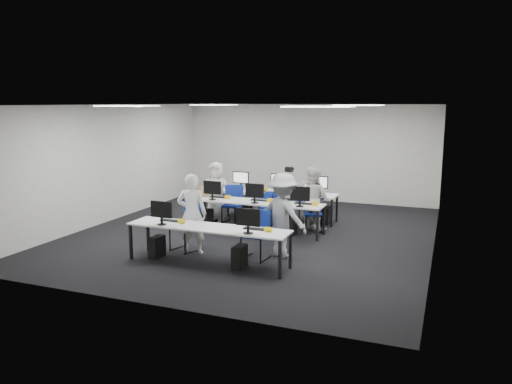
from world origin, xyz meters
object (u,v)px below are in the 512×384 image
at_px(chair_3, 272,216).
at_px(student_2, 216,192).
at_px(student_0, 192,214).
at_px(desk_front, 208,229).
at_px(chair_2, 233,212).
at_px(chair_5, 235,209).
at_px(photographer, 283,215).
at_px(chair_0, 186,235).
at_px(student_1, 313,199).
at_px(desk_mid, 257,204).
at_px(student_3, 310,198).
at_px(chair_1, 256,244).
at_px(chair_4, 313,220).
at_px(chair_6, 268,213).
at_px(chair_7, 306,214).

distance_m(chair_3, student_2, 1.65).
bearing_deg(chair_3, student_0, -122.44).
xyz_separation_m(desk_front, chair_3, (0.16, 3.20, -0.41)).
distance_m(desk_front, chair_2, 3.40).
height_order(chair_2, chair_5, chair_5).
distance_m(chair_5, photographer, 3.32).
height_order(chair_0, photographer, photographer).
distance_m(desk_front, student_1, 3.49).
height_order(desk_mid, student_3, student_3).
bearing_deg(student_0, photographer, 179.10).
relative_size(desk_mid, chair_0, 3.25).
height_order(chair_1, chair_2, chair_1).
distance_m(chair_0, student_3, 3.35).
height_order(chair_2, student_3, student_3).
xyz_separation_m(desk_mid, photographer, (1.18, -1.62, 0.16)).
distance_m(chair_4, student_2, 2.69).
bearing_deg(student_0, chair_5, -99.14).
bearing_deg(chair_0, chair_5, 107.75).
xyz_separation_m(desk_front, chair_0, (-0.84, 0.64, -0.37)).
bearing_deg(chair_2, chair_6, 19.05).
distance_m(chair_1, chair_7, 2.93).
bearing_deg(chair_2, student_0, -78.94).
height_order(desk_front, chair_1, chair_1).
bearing_deg(photographer, student_3, -66.84).
height_order(chair_1, chair_3, chair_1).
bearing_deg(desk_front, chair_4, 68.50).
relative_size(chair_1, student_0, 0.58).
xyz_separation_m(desk_front, chair_4, (1.23, 3.12, -0.42)).
relative_size(chair_1, chair_7, 1.03).
xyz_separation_m(chair_6, student_1, (1.23, -0.19, 0.50)).
bearing_deg(chair_1, desk_mid, 115.09).
distance_m(chair_5, chair_6, 0.91).
bearing_deg(desk_mid, chair_7, 45.37).
relative_size(chair_0, chair_3, 1.16).
bearing_deg(chair_6, chair_2, -165.23).
relative_size(chair_6, chair_7, 0.88).
bearing_deg(chair_1, chair_5, 125.46).
distance_m(chair_3, chair_4, 1.07).
relative_size(student_0, photographer, 0.98).
height_order(chair_0, chair_7, chair_0).
xyz_separation_m(chair_7, student_1, (0.24, -0.27, 0.47)).
bearing_deg(photographer, desk_front, 60.50).
relative_size(chair_6, student_3, 0.54).
relative_size(chair_3, photographer, 0.50).
distance_m(chair_0, chair_4, 3.23).
relative_size(chair_2, photographer, 0.51).
relative_size(chair_2, chair_3, 1.01).
bearing_deg(chair_3, chair_6, 110.38).
distance_m(student_0, student_3, 3.32).
relative_size(chair_0, student_2, 0.64).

